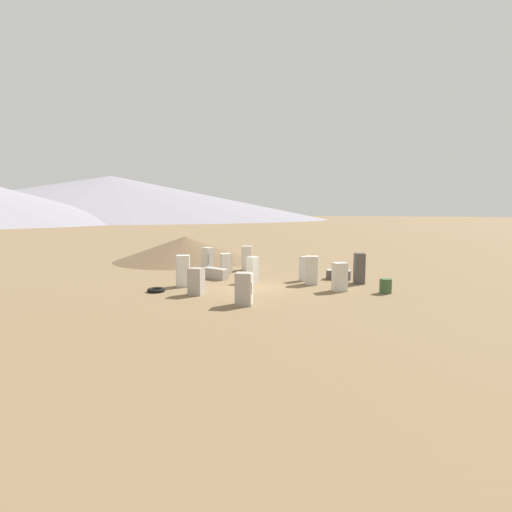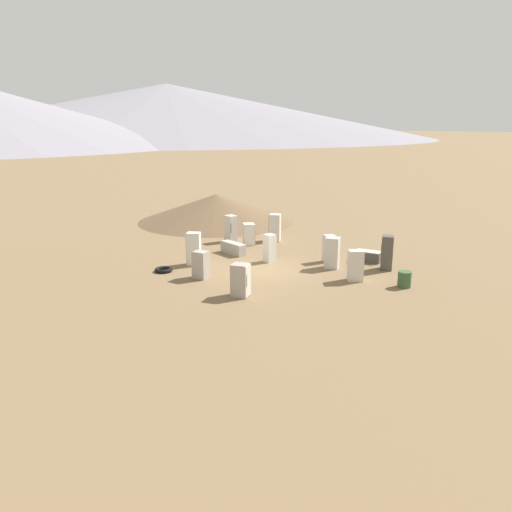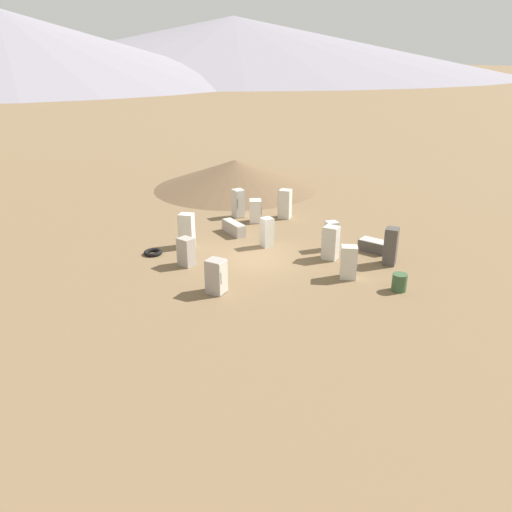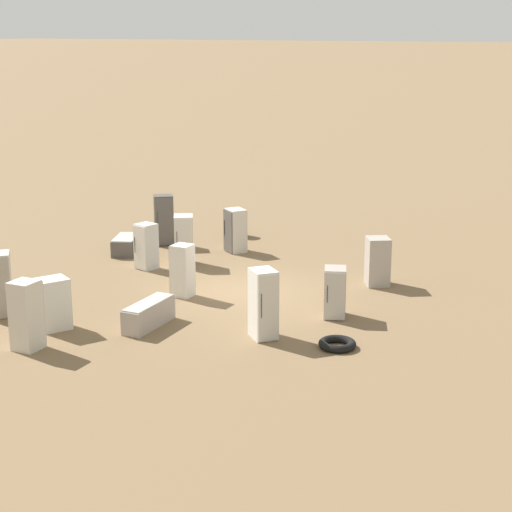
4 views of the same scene
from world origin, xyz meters
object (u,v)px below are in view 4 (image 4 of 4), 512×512
(discarded_fridge_1, at_px, (53,304))
(discarded_fridge_11, at_px, (149,314))
(discarded_fridge_0, at_px, (126,245))
(discarded_fridge_2, at_px, (378,261))
(discarded_fridge_12, at_px, (263,304))
(discarded_fridge_10, at_px, (27,315))
(discarded_fridge_3, at_px, (182,271))
(rusty_barrel, at_px, (237,226))
(discarded_fridge_8, at_px, (164,220))
(scrap_tire, at_px, (337,344))
(discarded_fridge_7, at_px, (235,230))
(discarded_fridge_4, at_px, (184,240))
(discarded_fridge_9, at_px, (146,246))
(discarded_fridge_5, at_px, (335,293))

(discarded_fridge_1, height_order, discarded_fridge_11, discarded_fridge_1)
(discarded_fridge_0, height_order, discarded_fridge_2, discarded_fridge_2)
(discarded_fridge_12, bearing_deg, discarded_fridge_10, -13.36)
(discarded_fridge_0, distance_m, discarded_fridge_2, 9.52)
(discarded_fridge_12, bearing_deg, discarded_fridge_2, -148.33)
(discarded_fridge_1, bearing_deg, discarded_fridge_0, 50.36)
(discarded_fridge_3, distance_m, rusty_barrel, 8.06)
(discarded_fridge_8, bearing_deg, scrap_tire, 107.04)
(discarded_fridge_2, bearing_deg, rusty_barrel, 119.46)
(discarded_fridge_7, height_order, discarded_fridge_8, discarded_fridge_8)
(discarded_fridge_11, height_order, rusty_barrel, rusty_barrel)
(discarded_fridge_4, distance_m, discarded_fridge_11, 6.48)
(discarded_fridge_9, bearing_deg, discarded_fridge_0, -22.63)
(discarded_fridge_2, relative_size, scrap_tire, 1.59)
(discarded_fridge_2, distance_m, discarded_fridge_4, 6.86)
(discarded_fridge_8, xyz_separation_m, discarded_fridge_12, (-8.33, 6.88, -0.01))
(discarded_fridge_0, height_order, discarded_fridge_4, discarded_fridge_4)
(discarded_fridge_0, distance_m, discarded_fridge_1, 8.17)
(discarded_fridge_1, bearing_deg, discarded_fridge_12, -41.29)
(scrap_tire, xyz_separation_m, rusty_barrel, (8.69, -9.18, 0.29))
(discarded_fridge_5, relative_size, discarded_fridge_11, 0.74)
(discarded_fridge_0, relative_size, scrap_tire, 1.75)
(discarded_fridge_2, xyz_separation_m, discarded_fridge_3, (4.68, 4.16, 0.04))
(discarded_fridge_4, distance_m, scrap_tire, 9.33)
(discarded_fridge_3, xyz_separation_m, discarded_fridge_8, (4.36, -4.97, 0.14))
(discarded_fridge_2, height_order, discarded_fridge_10, discarded_fridge_10)
(discarded_fridge_4, relative_size, discarded_fridge_10, 0.96)
(discarded_fridge_2, bearing_deg, discarded_fridge_5, -122.68)
(scrap_tire, bearing_deg, discarded_fridge_0, -24.01)
(discarded_fridge_7, relative_size, rusty_barrel, 2.00)
(discarded_fridge_2, bearing_deg, discarded_fridge_10, -154.86)
(discarded_fridge_3, bearing_deg, discarded_fridge_1, 158.71)
(discarded_fridge_0, distance_m, discarded_fridge_9, 2.35)
(discarded_fridge_7, bearing_deg, discarded_fridge_1, 123.85)
(discarded_fridge_11, bearing_deg, discarded_fridge_2, -124.60)
(discarded_fridge_5, bearing_deg, discarded_fridge_8, -50.62)
(discarded_fridge_3, bearing_deg, discarded_fridge_11, -167.41)
(discarded_fridge_12, distance_m, rusty_barrel, 11.61)
(discarded_fridge_3, height_order, discarded_fridge_10, discarded_fridge_10)
(rusty_barrel, bearing_deg, discarded_fridge_5, 137.30)
(discarded_fridge_8, relative_size, discarded_fridge_9, 1.21)
(discarded_fridge_7, distance_m, discarded_fridge_12, 9.14)
(discarded_fridge_3, height_order, discarded_fridge_4, discarded_fridge_4)
(discarded_fridge_11, distance_m, scrap_tire, 5.32)
(discarded_fridge_1, bearing_deg, scrap_tire, -45.08)
(discarded_fridge_0, distance_m, discarded_fridge_3, 5.78)
(discarded_fridge_8, xyz_separation_m, rusty_barrel, (-1.66, -2.61, -0.55))
(discarded_fridge_3, bearing_deg, discarded_fridge_9, 52.48)
(discarded_fridge_1, xyz_separation_m, scrap_tire, (-7.32, -2.60, -0.61))
(discarded_fridge_9, xyz_separation_m, discarded_fridge_12, (-6.84, 3.84, 0.15))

